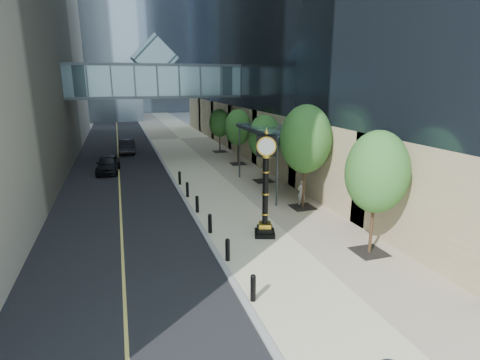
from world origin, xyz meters
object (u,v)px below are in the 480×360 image
street_clock (265,192)px  pedestrian (301,192)px  car_far (128,146)px  car_near (108,164)px

street_clock → pedestrian: (3.93, 3.77, -1.47)m
pedestrian → car_far: 23.81m
pedestrian → car_near: (-11.55, 12.87, -0.11)m
street_clock → pedestrian: 5.64m
car_far → pedestrian: bearing=118.1°
car_far → street_clock: bearing=106.8°
car_near → pedestrian: bearing=-43.5°
pedestrian → car_near: pedestrian is taller
car_far → car_near: bearing=82.2°
car_near → street_clock: bearing=-60.8°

